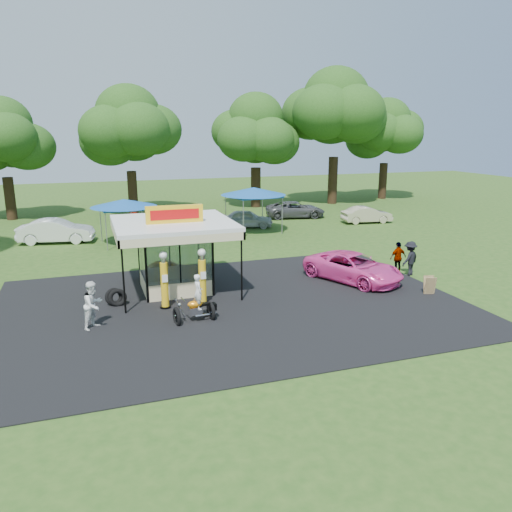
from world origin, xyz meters
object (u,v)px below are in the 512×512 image
object	(u,v)px
kiosk_car	(168,269)
bg_car_a	(56,231)
spectator_east_a	(410,258)
tent_east	(253,192)
tent_west	(124,203)
bg_car_b	(164,223)
bg_car_d	(295,210)
motorcycle	(197,303)
pink_sedan	(353,267)
gas_pump_left	(164,281)
bg_car_c	(247,219)
gas_station_kiosk	(174,254)
bg_car_e	(367,215)
gas_pump_right	(202,278)
spectator_west	(93,305)
spectator_east_b	(398,258)
a_frame_sign	(430,286)

from	to	relation	value
kiosk_car	bg_car_a	xyz separation A→B (m)	(-5.89, 10.75, 0.33)
spectator_east_a	tent_east	world-z (taller)	tent_east
tent_west	spectator_east_a	bearing A→B (deg)	-42.60
bg_car_b	bg_car_d	distance (m)	12.29
bg_car_d	tent_west	bearing A→B (deg)	121.64
motorcycle	pink_sedan	distance (m)	9.16
kiosk_car	bg_car_b	world-z (taller)	bg_car_b
motorcycle	bg_car_a	distance (m)	18.30
gas_pump_left	bg_car_c	distance (m)	18.71
gas_pump_left	bg_car_b	world-z (taller)	gas_pump_left
gas_station_kiosk	gas_pump_left	distance (m)	2.62
bg_car_e	gas_pump_right	bearing A→B (deg)	136.91
gas_station_kiosk	pink_sedan	xyz separation A→B (m)	(8.82, -1.43, -1.06)
gas_pump_left	spectator_west	size ratio (longest dim) A/B	1.34
gas_pump_right	gas_pump_left	bearing A→B (deg)	177.13
gas_pump_left	bg_car_d	size ratio (longest dim) A/B	0.50
spectator_east_b	gas_pump_left	bearing A→B (deg)	2.71
bg_car_d	tent_east	world-z (taller)	tent_east
spectator_west	gas_pump_left	bearing A→B (deg)	-24.74
spectator_west	bg_car_c	xyz separation A→B (m)	(11.89, 17.74, -0.26)
bg_car_b	bg_car_c	world-z (taller)	bg_car_b
bg_car_d	tent_west	xyz separation A→B (m)	(-14.93, -5.94, 2.05)
spectator_east_b	pink_sedan	bearing A→B (deg)	5.97
motorcycle	bg_car_a	xyz separation A→B (m)	(-6.01, 17.28, 0.02)
spectator_west	bg_car_b	size ratio (longest dim) A/B	0.37
motorcycle	spectator_west	xyz separation A→B (m)	(-3.93, 0.60, 0.16)
gas_station_kiosk	tent_east	world-z (taller)	gas_station_kiosk
gas_station_kiosk	spectator_east_b	world-z (taller)	gas_station_kiosk
pink_sedan	spectator_west	world-z (taller)	spectator_west
bg_car_c	tent_east	bearing A→B (deg)	-163.28
bg_car_b	bg_car_a	bearing A→B (deg)	114.88
motorcycle	gas_station_kiosk	bearing A→B (deg)	85.27
pink_sedan	spectator_west	size ratio (longest dim) A/B	2.73
motorcycle	pink_sedan	bearing A→B (deg)	12.05
gas_pump_right	spectator_west	bearing A→B (deg)	-164.91
motorcycle	bg_car_b	bearing A→B (deg)	79.02
gas_station_kiosk	bg_car_a	world-z (taller)	gas_station_kiosk
a_frame_sign	tent_west	distance (m)	20.10
gas_pump_right	motorcycle	xyz separation A→B (m)	(-0.65, -1.83, -0.43)
motorcycle	spectator_east_b	distance (m)	12.20
spectator_east_b	gas_station_kiosk	bearing A→B (deg)	-8.44
bg_car_b	tent_west	xyz separation A→B (m)	(-3.03, -2.89, 2.01)
pink_sedan	bg_car_e	distance (m)	16.91
spectator_east_a	bg_car_c	xyz separation A→B (m)	(-4.08, 15.49, -0.23)
bg_car_c	bg_car_d	bearing A→B (deg)	-41.97
bg_car_e	spectator_east_b	bearing A→B (deg)	160.93
kiosk_car	spectator_east_a	distance (m)	12.72
gas_station_kiosk	tent_east	size ratio (longest dim) A/B	1.12
bg_car_c	tent_east	distance (m)	3.04
a_frame_sign	bg_car_b	bearing A→B (deg)	135.23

